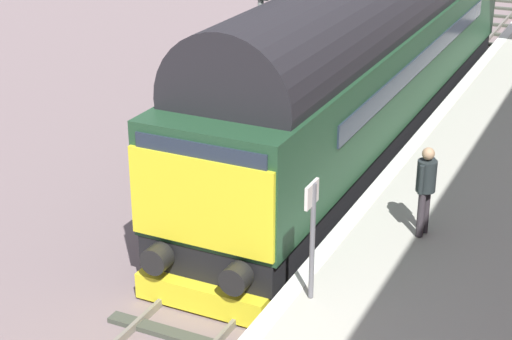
{
  "coord_description": "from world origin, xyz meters",
  "views": [
    {
      "loc": [
        6.1,
        -14.54,
        7.83
      ],
      "look_at": [
        0.2,
        -2.26,
        2.0
      ],
      "focal_mm": 58.37,
      "sensor_mm": 36.0,
      "label": 1
    }
  ],
  "objects_px": {
    "diesel_locomotive": "(372,50)",
    "waiting_passenger": "(426,183)",
    "platform_number_sign": "(312,223)",
    "signal_post_mid": "(260,21)"
  },
  "relations": [
    {
      "from": "signal_post_mid",
      "to": "diesel_locomotive",
      "type": "bearing_deg",
      "value": 36.2
    },
    {
      "from": "platform_number_sign",
      "to": "waiting_passenger",
      "type": "height_order",
      "value": "platform_number_sign"
    },
    {
      "from": "diesel_locomotive",
      "to": "waiting_passenger",
      "type": "distance_m",
      "value": 7.04
    },
    {
      "from": "platform_number_sign",
      "to": "waiting_passenger",
      "type": "bearing_deg",
      "value": 70.49
    },
    {
      "from": "signal_post_mid",
      "to": "platform_number_sign",
      "type": "distance_m",
      "value": 8.68
    },
    {
      "from": "signal_post_mid",
      "to": "platform_number_sign",
      "type": "bearing_deg",
      "value": -59.48
    },
    {
      "from": "platform_number_sign",
      "to": "waiting_passenger",
      "type": "xyz_separation_m",
      "value": [
        0.99,
        2.79,
        -0.29
      ]
    },
    {
      "from": "signal_post_mid",
      "to": "waiting_passenger",
      "type": "bearing_deg",
      "value": -40.84
    },
    {
      "from": "diesel_locomotive",
      "to": "signal_post_mid",
      "type": "relative_size",
      "value": 3.52
    },
    {
      "from": "platform_number_sign",
      "to": "waiting_passenger",
      "type": "distance_m",
      "value": 2.97
    }
  ]
}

